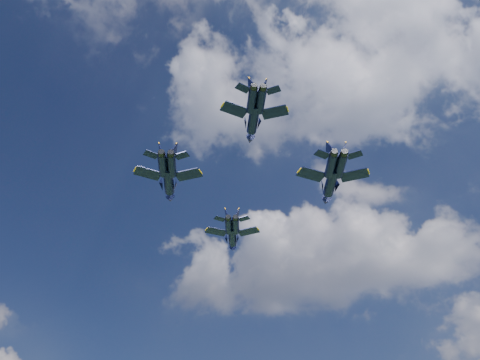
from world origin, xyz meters
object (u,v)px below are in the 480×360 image
at_px(jet_left, 169,182).
at_px(jet_right, 330,183).
at_px(jet_lead, 232,237).
at_px(jet_slot, 253,120).

relative_size(jet_left, jet_right, 0.94).
bearing_deg(jet_left, jet_lead, 51.79).
relative_size(jet_left, jet_slot, 1.16).
bearing_deg(jet_slot, jet_right, 43.31).
height_order(jet_right, jet_slot, jet_right).
height_order(jet_lead, jet_left, jet_left).
relative_size(jet_lead, jet_slot, 1.04).
bearing_deg(jet_lead, jet_left, -124.85).
height_order(jet_lead, jet_right, jet_right).
distance_m(jet_lead, jet_slot, 33.71).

